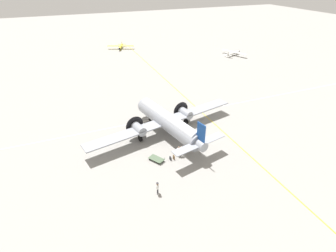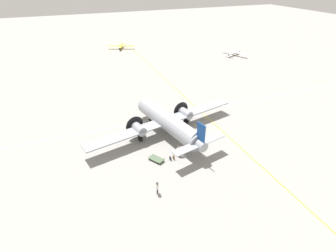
{
  "view_description": "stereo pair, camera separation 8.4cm",
  "coord_description": "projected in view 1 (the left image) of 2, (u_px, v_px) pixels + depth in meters",
  "views": [
    {
      "loc": [
        -34.2,
        13.91,
        23.79
      ],
      "look_at": [
        0.0,
        0.0,
        1.75
      ],
      "focal_mm": 28.0,
      "sensor_mm": 36.0,
      "label": 1
    },
    {
      "loc": [
        -34.23,
        13.83,
        23.79
      ],
      "look_at": [
        0.0,
        0.0,
        1.75
      ],
      "focal_mm": 28.0,
      "sensor_mm": 36.0,
      "label": 2
    }
  ],
  "objects": [
    {
      "name": "apron_line_eastwest",
      "position": [
        215.0,
        125.0,
        46.85
      ],
      "size": [
        120.0,
        0.16,
        0.01
      ],
      "color": "gold",
      "rests_on": "ground_plane"
    },
    {
      "name": "airliner_main",
      "position": [
        166.0,
        120.0,
        42.89
      ],
      "size": [
        17.82,
        27.43,
        6.02
      ],
      "rotation": [
        0.0,
        0.0,
        0.22
      ],
      "color": "#9399A3",
      "rests_on": "ground_plane"
    },
    {
      "name": "light_aircraft_distant",
      "position": [
        234.0,
        53.0,
        84.37
      ],
      "size": [
        8.82,
        6.83,
        1.8
      ],
      "rotation": [
        0.0,
        0.0,
        5.1
      ],
      "color": "white",
      "rests_on": "ground_plane"
    },
    {
      "name": "suitcase_near_door",
      "position": [
        170.0,
        158.0,
        38.07
      ],
      "size": [
        0.49,
        0.18,
        0.51
      ],
      "color": "#232328",
      "rests_on": "ground_plane"
    },
    {
      "name": "crew_foreground",
      "position": [
        158.0,
        187.0,
        31.88
      ],
      "size": [
        0.48,
        0.4,
        1.72
      ],
      "rotation": [
        0.0,
        0.0,
        2.47
      ],
      "color": "#2D2D33",
      "rests_on": "ground_plane"
    },
    {
      "name": "apron_line_northsouth",
      "position": [
        156.0,
        119.0,
        48.62
      ],
      "size": [
        0.16,
        120.0,
        0.01
      ],
      "color": "silver",
      "rests_on": "ground_plane"
    },
    {
      "name": "light_aircraft_taxiing",
      "position": [
        121.0,
        47.0,
        91.43
      ],
      "size": [
        6.84,
        8.86,
        1.8
      ],
      "rotation": [
        0.0,
        0.0,
        2.77
      ],
      "color": "yellow",
      "rests_on": "ground_plane"
    },
    {
      "name": "suitcase_upright_spare",
      "position": [
        174.0,
        157.0,
        38.16
      ],
      "size": [
        0.37,
        0.17,
        0.65
      ],
      "color": "brown",
      "rests_on": "ground_plane"
    },
    {
      "name": "passenger_boarding",
      "position": [
        181.0,
        150.0,
        38.45
      ],
      "size": [
        0.27,
        0.57,
        1.69
      ],
      "rotation": [
        0.0,
        0.0,
        1.37
      ],
      "color": "#473D2D",
      "rests_on": "ground_plane"
    },
    {
      "name": "baggage_cart",
      "position": [
        156.0,
        159.0,
        37.89
      ],
      "size": [
        2.52,
        2.19,
        0.56
      ],
      "rotation": [
        0.0,
        0.0,
        0.55
      ],
      "color": "#4C6047",
      "rests_on": "ground_plane"
    },
    {
      "name": "ground_plane",
      "position": [
        168.0,
        135.0,
        43.89
      ],
      "size": [
        300.0,
        300.0,
        0.0
      ],
      "primitive_type": "plane",
      "color": "gray"
    },
    {
      "name": "ramp_agent",
      "position": [
        179.0,
        150.0,
        38.45
      ],
      "size": [
        0.33,
        0.53,
        1.68
      ],
      "rotation": [
        0.0,
        0.0,
        1.14
      ],
      "color": "navy",
      "rests_on": "ground_plane"
    }
  ]
}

